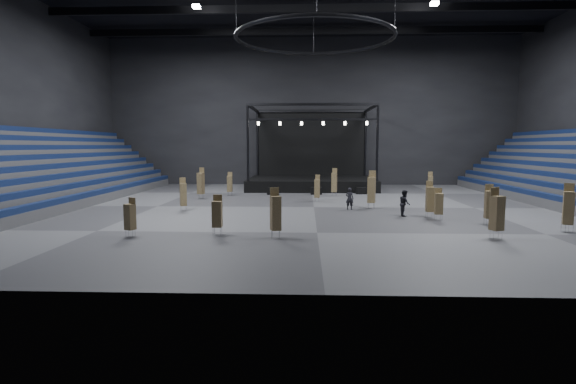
{
  "coord_description": "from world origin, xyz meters",
  "views": [
    {
      "loc": [
        -0.65,
        -35.16,
        4.81
      ],
      "look_at": [
        -1.96,
        -2.0,
        1.4
      ],
      "focal_mm": 28.0,
      "sensor_mm": 36.0,
      "label": 1
    }
  ],
  "objects_px": {
    "chair_stack_8": "(230,183)",
    "crew_member": "(405,203)",
    "chair_stack_14": "(183,194)",
    "flight_case_left": "(273,191)",
    "chair_stack_12": "(372,189)",
    "chair_stack_2": "(217,213)",
    "man_center": "(350,199)",
    "chair_stack_0": "(489,204)",
    "chair_stack_1": "(497,212)",
    "chair_stack_4": "(430,184)",
    "chair_stack_5": "(276,212)",
    "chair_stack_3": "(430,199)",
    "chair_stack_13": "(439,203)",
    "flight_case_right": "(361,191)",
    "chair_stack_9": "(201,183)",
    "flight_case_mid": "(316,191)",
    "chair_stack_11": "(334,182)",
    "chair_stack_7": "(317,188)",
    "chair_stack_6": "(130,216)",
    "stage": "(311,175)",
    "chair_stack_10": "(568,207)"
  },
  "relations": [
    {
      "from": "crew_member",
      "to": "chair_stack_6",
      "type": "bearing_deg",
      "value": 116.16
    },
    {
      "from": "chair_stack_6",
      "to": "chair_stack_13",
      "type": "height_order",
      "value": "chair_stack_13"
    },
    {
      "from": "chair_stack_9",
      "to": "chair_stack_4",
      "type": "bearing_deg",
      "value": 26.49
    },
    {
      "from": "chair_stack_8",
      "to": "chair_stack_14",
      "type": "relative_size",
      "value": 0.93
    },
    {
      "from": "chair_stack_5",
      "to": "crew_member",
      "type": "bearing_deg",
      "value": 22.59
    },
    {
      "from": "flight_case_mid",
      "to": "chair_stack_11",
      "type": "relative_size",
      "value": 0.41
    },
    {
      "from": "chair_stack_7",
      "to": "chair_stack_13",
      "type": "distance_m",
      "value": 12.28
    },
    {
      "from": "chair_stack_4",
      "to": "flight_case_right",
      "type": "bearing_deg",
      "value": 167.53
    },
    {
      "from": "flight_case_right",
      "to": "flight_case_mid",
      "type": "bearing_deg",
      "value": -173.6
    },
    {
      "from": "chair_stack_8",
      "to": "man_center",
      "type": "distance_m",
      "value": 14.13
    },
    {
      "from": "chair_stack_4",
      "to": "chair_stack_13",
      "type": "bearing_deg",
      "value": -94.06
    },
    {
      "from": "chair_stack_9",
      "to": "chair_stack_12",
      "type": "bearing_deg",
      "value": -0.89
    },
    {
      "from": "flight_case_left",
      "to": "chair_stack_9",
      "type": "bearing_deg",
      "value": -150.14
    },
    {
      "from": "chair_stack_3",
      "to": "chair_stack_12",
      "type": "relative_size",
      "value": 0.84
    },
    {
      "from": "chair_stack_1",
      "to": "chair_stack_6",
      "type": "height_order",
      "value": "chair_stack_1"
    },
    {
      "from": "flight_case_mid",
      "to": "chair_stack_12",
      "type": "xyz_separation_m",
      "value": [
        4.02,
        -9.85,
        1.13
      ]
    },
    {
      "from": "chair_stack_0",
      "to": "crew_member",
      "type": "height_order",
      "value": "chair_stack_0"
    },
    {
      "from": "chair_stack_2",
      "to": "man_center",
      "type": "height_order",
      "value": "chair_stack_2"
    },
    {
      "from": "chair_stack_5",
      "to": "chair_stack_10",
      "type": "distance_m",
      "value": 16.37
    },
    {
      "from": "chair_stack_3",
      "to": "chair_stack_6",
      "type": "relative_size",
      "value": 1.18
    },
    {
      "from": "flight_case_left",
      "to": "chair_stack_8",
      "type": "bearing_deg",
      "value": -166.93
    },
    {
      "from": "stage",
      "to": "chair_stack_1",
      "type": "relative_size",
      "value": 5.22
    },
    {
      "from": "chair_stack_0",
      "to": "chair_stack_5",
      "type": "xyz_separation_m",
      "value": [
        -12.76,
        -4.37,
        0.06
      ]
    },
    {
      "from": "chair_stack_7",
      "to": "chair_stack_14",
      "type": "distance_m",
      "value": 11.76
    },
    {
      "from": "chair_stack_14",
      "to": "man_center",
      "type": "height_order",
      "value": "chair_stack_14"
    },
    {
      "from": "chair_stack_12",
      "to": "flight_case_mid",
      "type": "bearing_deg",
      "value": 132.33
    },
    {
      "from": "chair_stack_9",
      "to": "flight_case_left",
      "type": "bearing_deg",
      "value": 50.8
    },
    {
      "from": "flight_case_right",
      "to": "chair_stack_3",
      "type": "xyz_separation_m",
      "value": [
        2.78,
        -14.63,
        0.93
      ]
    },
    {
      "from": "flight_case_mid",
      "to": "chair_stack_3",
      "type": "distance_m",
      "value": 15.92
    },
    {
      "from": "flight_case_left",
      "to": "chair_stack_12",
      "type": "xyz_separation_m",
      "value": [
        8.36,
        -9.5,
        1.15
      ]
    },
    {
      "from": "chair_stack_0",
      "to": "chair_stack_14",
      "type": "xyz_separation_m",
      "value": [
        -20.28,
        5.19,
        -0.03
      ]
    },
    {
      "from": "chair_stack_13",
      "to": "crew_member",
      "type": "bearing_deg",
      "value": 140.35
    },
    {
      "from": "chair_stack_5",
      "to": "chair_stack_3",
      "type": "bearing_deg",
      "value": 15.84
    },
    {
      "from": "chair_stack_7",
      "to": "chair_stack_8",
      "type": "bearing_deg",
      "value": 167.08
    },
    {
      "from": "chair_stack_4",
      "to": "chair_stack_5",
      "type": "distance_m",
      "value": 23.52
    },
    {
      "from": "chair_stack_12",
      "to": "chair_stack_14",
      "type": "xyz_separation_m",
      "value": [
        -14.17,
        -1.89,
        -0.22
      ]
    },
    {
      "from": "chair_stack_3",
      "to": "chair_stack_13",
      "type": "height_order",
      "value": "chair_stack_3"
    },
    {
      "from": "chair_stack_2",
      "to": "chair_stack_6",
      "type": "relative_size",
      "value": 1.05
    },
    {
      "from": "flight_case_left",
      "to": "chair_stack_4",
      "type": "xyz_separation_m",
      "value": [
        15.01,
        -1.55,
        0.88
      ]
    },
    {
      "from": "chair_stack_0",
      "to": "chair_stack_4",
      "type": "xyz_separation_m",
      "value": [
        0.54,
        15.03,
        -0.08
      ]
    },
    {
      "from": "chair_stack_0",
      "to": "chair_stack_8",
      "type": "height_order",
      "value": "chair_stack_0"
    },
    {
      "from": "chair_stack_1",
      "to": "chair_stack_4",
      "type": "bearing_deg",
      "value": 64.5
    },
    {
      "from": "chair_stack_5",
      "to": "chair_stack_8",
      "type": "bearing_deg",
      "value": 86.14
    },
    {
      "from": "chair_stack_9",
      "to": "chair_stack_14",
      "type": "distance_m",
      "value": 7.79
    },
    {
      "from": "flight_case_right",
      "to": "chair_stack_1",
      "type": "bearing_deg",
      "value": -78.68
    },
    {
      "from": "chair_stack_5",
      "to": "chair_stack_11",
      "type": "bearing_deg",
      "value": 57.76
    },
    {
      "from": "chair_stack_8",
      "to": "crew_member",
      "type": "distance_m",
      "value": 18.77
    },
    {
      "from": "flight_case_mid",
      "to": "chair_stack_9",
      "type": "height_order",
      "value": "chair_stack_9"
    },
    {
      "from": "flight_case_mid",
      "to": "chair_stack_7",
      "type": "distance_m",
      "value": 5.74
    },
    {
      "from": "chair_stack_4",
      "to": "man_center",
      "type": "relative_size",
      "value": 1.44
    }
  ]
}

